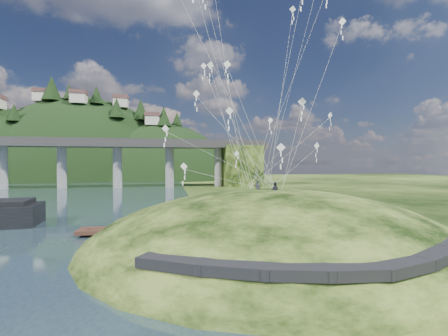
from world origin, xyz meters
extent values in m
plane|color=black|center=(0.00, 0.00, 0.00)|extent=(320.00, 320.00, 0.00)
ellipsoid|color=black|center=(8.00, 2.00, -1.50)|extent=(36.00, 32.00, 13.00)
cube|color=black|center=(-1.50, -8.00, 2.03)|extent=(4.32, 3.62, 0.71)
cube|color=black|center=(1.50, -9.65, 2.09)|extent=(4.10, 2.97, 0.61)
cube|color=black|center=(4.50, -10.65, 2.08)|extent=(3.85, 2.37, 0.62)
cube|color=black|center=(7.50, -11.10, 2.04)|extent=(3.62, 1.83, 0.66)
cube|color=black|center=(10.50, -10.90, 2.05)|extent=(3.82, 2.27, 0.68)
cube|color=black|center=(13.50, -9.95, 2.14)|extent=(4.11, 2.97, 0.71)
cube|color=#2D2B2B|center=(-50.00, 74.30, 14.40)|extent=(160.00, 0.40, 1.20)
cylinder|color=gray|center=(-47.50, 70.00, 6.50)|extent=(2.60, 2.60, 13.00)
cylinder|color=gray|center=(-32.00, 70.00, 6.50)|extent=(2.60, 2.60, 13.00)
cylinder|color=gray|center=(-16.50, 70.00, 6.50)|extent=(2.60, 2.60, 13.00)
cylinder|color=gray|center=(-1.00, 70.00, 6.50)|extent=(2.60, 2.60, 13.00)
cylinder|color=gray|center=(14.50, 70.00, 6.50)|extent=(2.60, 2.60, 13.00)
cube|color=black|center=(22.00, 70.00, 6.50)|extent=(12.00, 11.00, 13.00)
ellipsoid|color=black|center=(-40.00, 126.00, -6.00)|extent=(96.00, 68.00, 88.00)
ellipsoid|color=black|center=(-5.00, 118.00, -10.00)|extent=(76.00, 56.00, 72.00)
cone|color=black|center=(-60.58, 106.17, 27.34)|extent=(5.29, 5.29, 6.96)
cone|color=black|center=(-49.87, 114.63, 39.23)|extent=(8.01, 8.01, 10.54)
cone|color=black|center=(-42.87, 114.06, 37.88)|extent=(4.97, 4.97, 6.54)
cone|color=black|center=(-31.40, 112.04, 36.68)|extent=(5.83, 5.83, 7.67)
cone|color=black|center=(-22.45, 107.08, 30.58)|extent=(6.47, 6.47, 8.51)
cone|color=black|center=(-13.22, 113.99, 31.23)|extent=(7.13, 7.13, 9.38)
cone|color=black|center=(-3.12, 109.03, 27.87)|extent=(6.56, 6.56, 8.63)
cone|color=black|center=(2.77, 114.63, 27.68)|extent=(4.88, 4.88, 6.42)
cube|color=beige|center=(-55.00, 118.00, 35.99)|extent=(6.00, 5.00, 4.00)
cube|color=brown|center=(-55.00, 118.00, 38.69)|extent=(6.40, 5.40, 1.60)
cube|color=beige|center=(-38.00, 110.00, 34.28)|extent=(6.00, 5.00, 4.00)
cube|color=brown|center=(-38.00, 110.00, 36.98)|extent=(6.40, 5.40, 1.60)
cube|color=beige|center=(-22.00, 116.00, 34.18)|extent=(6.00, 5.00, 4.00)
cube|color=brown|center=(-22.00, 116.00, 36.88)|extent=(6.40, 5.40, 1.60)
cube|color=beige|center=(-8.00, 110.00, 25.88)|extent=(6.00, 5.00, 4.00)
cube|color=brown|center=(-8.00, 110.00, 28.58)|extent=(6.40, 5.40, 1.60)
cube|color=black|center=(-21.10, 15.07, 2.81)|extent=(6.38, 5.54, 0.58)
cube|color=#351D15|center=(-3.13, 7.85, 0.50)|extent=(15.68, 3.22, 0.39)
cylinder|color=#351D15|center=(-9.80, 8.18, 0.22)|extent=(0.33, 0.33, 1.11)
cylinder|color=#351D15|center=(-6.47, 8.02, 0.22)|extent=(0.33, 0.33, 1.11)
cylinder|color=#351D15|center=(-3.13, 7.85, 0.22)|extent=(0.33, 0.33, 1.11)
cylinder|color=#351D15|center=(0.20, 7.68, 0.22)|extent=(0.33, 0.33, 1.11)
cylinder|color=#351D15|center=(3.53, 7.52, 0.22)|extent=(0.33, 0.33, 1.11)
imported|color=#272934|center=(7.04, 4.04, 5.78)|extent=(0.70, 0.56, 1.68)
imported|color=#272934|center=(8.04, 1.82, 5.73)|extent=(0.90, 0.87, 1.47)
cube|color=white|center=(13.80, 3.01, 23.72)|extent=(0.10, 0.04, 0.44)
cube|color=white|center=(13.80, 3.01, 23.18)|extent=(0.10, 0.04, 0.44)
cube|color=white|center=(2.36, 9.98, 18.79)|extent=(0.70, 0.22, 0.71)
cube|color=white|center=(2.36, 9.98, 18.29)|extent=(0.09, 0.03, 0.41)
cube|color=white|center=(2.36, 9.98, 17.78)|extent=(0.09, 0.03, 0.41)
cube|color=white|center=(2.36, 9.98, 17.27)|extent=(0.09, 0.03, 0.41)
cube|color=white|center=(13.44, 10.23, 26.49)|extent=(0.80, 0.28, 0.78)
cube|color=white|center=(13.44, 10.23, 25.92)|extent=(0.10, 0.03, 0.46)
cube|color=white|center=(13.44, 10.23, 25.36)|extent=(0.10, 0.03, 0.46)
cube|color=white|center=(13.44, 10.23, 24.79)|extent=(0.10, 0.03, 0.46)
cube|color=white|center=(16.89, 7.36, 13.09)|extent=(0.69, 0.32, 0.72)
cube|color=white|center=(16.89, 7.36, 12.57)|extent=(0.09, 0.07, 0.43)
cube|color=white|center=(16.89, 7.36, 12.04)|extent=(0.09, 0.07, 0.43)
cube|color=white|center=(16.89, 7.36, 11.52)|extent=(0.09, 0.07, 0.43)
cube|color=white|center=(0.10, -1.94, 19.79)|extent=(0.10, 0.08, 0.48)
cube|color=white|center=(4.45, 5.39, 12.89)|extent=(0.75, 0.46, 0.83)
cube|color=white|center=(4.45, 5.39, 12.29)|extent=(0.11, 0.05, 0.49)
cube|color=white|center=(4.45, 5.39, 11.69)|extent=(0.11, 0.05, 0.49)
cube|color=white|center=(4.45, 5.39, 11.09)|extent=(0.11, 0.05, 0.49)
cube|color=white|center=(11.10, 11.66, 12.96)|extent=(0.58, 0.46, 0.70)
cube|color=white|center=(11.10, 11.66, 12.46)|extent=(0.09, 0.06, 0.41)
cube|color=white|center=(11.10, 11.66, 11.96)|extent=(0.09, 0.06, 0.41)
cube|color=white|center=(11.10, 11.66, 11.46)|extent=(0.09, 0.06, 0.41)
cube|color=white|center=(6.43, 10.53, 8.67)|extent=(0.66, 0.35, 0.71)
cube|color=white|center=(6.43, 10.53, 8.16)|extent=(0.08, 0.07, 0.42)
cube|color=white|center=(6.43, 10.53, 7.65)|extent=(0.08, 0.07, 0.42)
cube|color=white|center=(6.43, 10.53, 7.13)|extent=(0.08, 0.07, 0.42)
cube|color=white|center=(0.01, 9.18, 7.14)|extent=(0.76, 0.53, 0.87)
cube|color=white|center=(0.01, 9.18, 6.51)|extent=(0.12, 0.06, 0.51)
cube|color=white|center=(0.01, 9.18, 5.88)|extent=(0.12, 0.06, 0.51)
cube|color=white|center=(0.01, 9.18, 5.25)|extent=(0.12, 0.06, 0.51)
cube|color=white|center=(8.21, 0.76, 8.92)|extent=(0.77, 0.34, 0.81)
cube|color=white|center=(8.21, 0.76, 8.35)|extent=(0.11, 0.04, 0.47)
cube|color=white|center=(8.21, 0.76, 7.77)|extent=(0.11, 0.04, 0.47)
cube|color=white|center=(8.21, 0.76, 7.20)|extent=(0.11, 0.04, 0.47)
cube|color=white|center=(1.25, 7.41, 14.94)|extent=(0.74, 0.31, 0.77)
cube|color=white|center=(1.25, 7.41, 14.39)|extent=(0.10, 0.04, 0.45)
cube|color=white|center=(1.25, 7.41, 13.84)|extent=(0.10, 0.04, 0.45)
cube|color=white|center=(1.25, 7.41, 13.30)|extent=(0.10, 0.04, 0.45)
cube|color=white|center=(2.36, 4.50, 17.12)|extent=(0.72, 0.21, 0.71)
cube|color=white|center=(2.36, 4.50, 16.61)|extent=(0.09, 0.06, 0.42)
cube|color=white|center=(2.36, 4.50, 16.09)|extent=(0.09, 0.06, 0.42)
cube|color=white|center=(2.36, 4.50, 15.58)|extent=(0.09, 0.06, 0.42)
cube|color=white|center=(9.01, -1.72, 20.58)|extent=(0.09, 0.02, 0.41)
cube|color=white|center=(9.01, -1.72, 20.08)|extent=(0.09, 0.02, 0.41)
cube|color=white|center=(-2.01, 10.21, 11.46)|extent=(0.83, 0.39, 0.86)
cube|color=white|center=(-2.01, 10.21, 10.83)|extent=(0.12, 0.03, 0.52)
cube|color=white|center=(-2.01, 10.21, 10.20)|extent=(0.12, 0.03, 0.52)
cube|color=white|center=(-2.01, 10.21, 9.57)|extent=(0.12, 0.03, 0.52)
cube|color=white|center=(11.60, 3.62, 13.73)|extent=(0.75, 0.42, 0.82)
cube|color=white|center=(11.60, 3.62, 13.14)|extent=(0.11, 0.05, 0.48)
cube|color=white|center=(11.60, 3.62, 12.56)|extent=(0.11, 0.05, 0.48)
cube|color=white|center=(11.60, 3.62, 11.97)|extent=(0.11, 0.05, 0.48)
cube|color=white|center=(1.44, 2.15, 22.13)|extent=(0.10, 0.05, 0.45)
cube|color=white|center=(1.44, 2.15, 21.58)|extent=(0.10, 0.05, 0.45)
cube|color=white|center=(15.40, 2.63, 21.66)|extent=(0.58, 0.51, 0.72)
cube|color=white|center=(15.40, 2.63, 21.14)|extent=(0.09, 0.06, 0.43)
cube|color=white|center=(15.40, 2.63, 20.62)|extent=(0.09, 0.06, 0.43)
cube|color=white|center=(15.40, 2.63, 20.10)|extent=(0.09, 0.06, 0.43)
cube|color=white|center=(17.40, 11.43, 9.78)|extent=(0.87, 0.29, 0.88)
cube|color=white|center=(17.40, 11.43, 9.15)|extent=(0.11, 0.07, 0.52)
cube|color=white|center=(17.40, 11.43, 8.52)|extent=(0.11, 0.07, 0.52)
cube|color=white|center=(17.40, 11.43, 7.89)|extent=(0.11, 0.07, 0.52)
cube|color=white|center=(4.47, 6.66, 18.02)|extent=(0.85, 0.18, 0.85)
cube|color=white|center=(4.47, 6.66, 17.42)|extent=(0.11, 0.05, 0.50)
cube|color=white|center=(4.47, 6.66, 16.81)|extent=(0.11, 0.05, 0.50)
cube|color=white|center=(4.47, 6.66, 16.21)|extent=(0.11, 0.05, 0.50)
camera|label=1|loc=(-1.89, -24.71, 7.55)|focal=24.00mm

